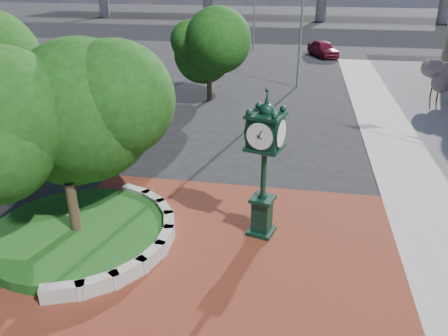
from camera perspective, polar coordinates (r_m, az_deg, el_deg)
ground at (r=14.90m, az=-0.90°, el=-11.01°), size 200.00×200.00×0.00m
plaza at (r=14.11m, az=-1.68°, el=-13.29°), size 12.00×12.00×0.04m
planter_wall at (r=15.41m, az=-10.97°, el=-8.98°), size 2.96×6.77×0.54m
grass_bed at (r=16.34m, az=-18.58°, el=-8.10°), size 6.10×6.10×0.40m
tree_planter at (r=14.80m, az=-20.41°, el=3.47°), size 5.20×5.20×6.33m
tree_street at (r=31.00m, az=-2.00°, el=14.64°), size 4.40×4.40×5.45m
post_clock at (r=14.56m, az=5.28°, el=1.00°), size 1.29×1.29×5.22m
parked_car at (r=48.94m, az=12.81°, el=14.97°), size 3.65×5.18×1.64m
street_lamp_near at (r=34.91m, az=10.67°, el=20.03°), size 2.31×0.29×10.29m
shrub_mid at (r=34.21m, az=26.45°, el=10.27°), size 1.20×1.20×2.20m
shrub_far at (r=35.27m, az=25.77°, el=10.77°), size 1.20×1.20×2.20m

